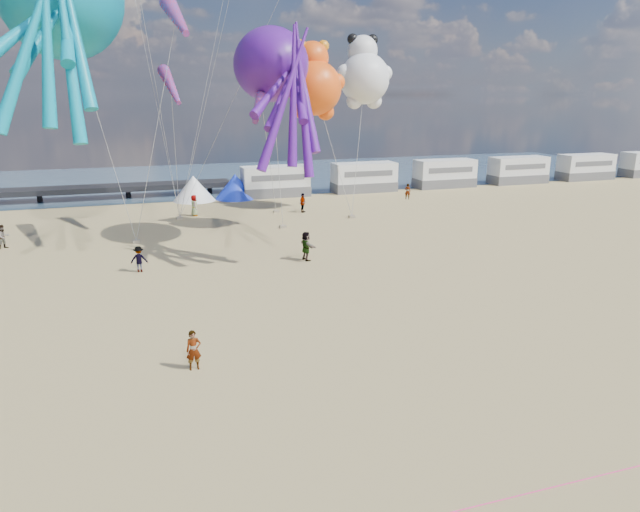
{
  "coord_description": "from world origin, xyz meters",
  "views": [
    {
      "loc": [
        -7.23,
        -15.05,
        9.78
      ],
      "look_at": [
        -0.39,
        6.0,
        3.51
      ],
      "focal_mm": 32.0,
      "sensor_mm": 36.0,
      "label": 1
    }
  ],
  "objects_px": {
    "kite_octopus_purple": "(271,65)",
    "windsock_right": "(171,86)",
    "sandbag_b": "(283,227)",
    "kite_panda": "(365,79)",
    "beachgoer_4": "(306,246)",
    "beachgoer_0": "(194,205)",
    "standing_person": "(194,350)",
    "sandbag_a": "(136,242)",
    "beachgoer_3": "(303,203)",
    "beachgoer_2": "(139,259)",
    "sandbag_c": "(352,217)",
    "tent_blue": "(235,186)",
    "kite_teddy_orange": "(315,88)",
    "motorhome_2": "(445,173)",
    "windsock_mid": "(261,98)",
    "motorhome_4": "(586,167)",
    "sandbag_e": "(180,218)",
    "beachgoer_1": "(3,237)",
    "tent_white": "(194,188)",
    "windsock_left": "(176,17)",
    "motorhome_0": "(275,181)",
    "sandbag_d": "(276,212)",
    "motorhome_1": "(364,177)",
    "beachgoer_5": "(408,191)",
    "motorhome_3": "(518,170)"
  },
  "relations": [
    {
      "from": "kite_octopus_purple",
      "to": "windsock_right",
      "type": "bearing_deg",
      "value": 159.77
    },
    {
      "from": "sandbag_b",
      "to": "kite_octopus_purple",
      "type": "height_order",
      "value": "kite_octopus_purple"
    },
    {
      "from": "kite_panda",
      "to": "beachgoer_4",
      "type": "bearing_deg",
      "value": -127.7
    },
    {
      "from": "beachgoer_0",
      "to": "beachgoer_4",
      "type": "height_order",
      "value": "beachgoer_4"
    },
    {
      "from": "standing_person",
      "to": "sandbag_a",
      "type": "bearing_deg",
      "value": 93.06
    },
    {
      "from": "beachgoer_3",
      "to": "kite_panda",
      "type": "xyz_separation_m",
      "value": [
        5.17,
        -0.83,
        10.23
      ]
    },
    {
      "from": "beachgoer_2",
      "to": "sandbag_c",
      "type": "xyz_separation_m",
      "value": [
        16.91,
        10.09,
        -0.64
      ]
    },
    {
      "from": "tent_blue",
      "to": "kite_teddy_orange",
      "type": "distance_m",
      "value": 18.13
    },
    {
      "from": "sandbag_b",
      "to": "motorhome_2",
      "type": "bearing_deg",
      "value": 32.56
    },
    {
      "from": "kite_octopus_purple",
      "to": "windsock_mid",
      "type": "height_order",
      "value": "kite_octopus_purple"
    },
    {
      "from": "motorhome_4",
      "to": "standing_person",
      "type": "xyz_separation_m",
      "value": [
        -49.72,
        -35.39,
        -0.74
      ]
    },
    {
      "from": "sandbag_e",
      "to": "tent_blue",
      "type": "bearing_deg",
      "value": 53.82
    },
    {
      "from": "tent_blue",
      "to": "beachgoer_1",
      "type": "bearing_deg",
      "value": -141.71
    },
    {
      "from": "tent_white",
      "to": "kite_octopus_purple",
      "type": "distance_m",
      "value": 21.06
    },
    {
      "from": "windsock_mid",
      "to": "beachgoer_3",
      "type": "bearing_deg",
      "value": 82.71
    },
    {
      "from": "sandbag_e",
      "to": "windsock_left",
      "type": "bearing_deg",
      "value": -90.23
    },
    {
      "from": "beachgoer_2",
      "to": "sandbag_b",
      "type": "height_order",
      "value": "beachgoer_2"
    },
    {
      "from": "tent_blue",
      "to": "beachgoer_4",
      "type": "xyz_separation_m",
      "value": [
        0.35,
        -22.84,
        -0.31
      ]
    },
    {
      "from": "sandbag_e",
      "to": "kite_panda",
      "type": "bearing_deg",
      "value": -4.41
    },
    {
      "from": "sandbag_c",
      "to": "kite_octopus_purple",
      "type": "relative_size",
      "value": 0.05
    },
    {
      "from": "motorhome_0",
      "to": "sandbag_c",
      "type": "height_order",
      "value": "motorhome_0"
    },
    {
      "from": "beachgoer_3",
      "to": "kite_teddy_orange",
      "type": "distance_m",
      "value": 11.62
    },
    {
      "from": "tent_white",
      "to": "sandbag_c",
      "type": "bearing_deg",
      "value": -46.41
    },
    {
      "from": "standing_person",
      "to": "kite_teddy_orange",
      "type": "height_order",
      "value": "kite_teddy_orange"
    },
    {
      "from": "motorhome_2",
      "to": "beachgoer_2",
      "type": "height_order",
      "value": "motorhome_2"
    },
    {
      "from": "tent_white",
      "to": "windsock_right",
      "type": "relative_size",
      "value": 0.83
    },
    {
      "from": "beachgoer_4",
      "to": "windsock_mid",
      "type": "bearing_deg",
      "value": 22.01
    },
    {
      "from": "beachgoer_4",
      "to": "beachgoer_0",
      "type": "bearing_deg",
      "value": 7.1
    },
    {
      "from": "beachgoer_0",
      "to": "kite_panda",
      "type": "bearing_deg",
      "value": -103.4
    },
    {
      "from": "beachgoer_4",
      "to": "kite_octopus_purple",
      "type": "distance_m",
      "value": 11.82
    },
    {
      "from": "sandbag_b",
      "to": "sandbag_d",
      "type": "height_order",
      "value": "same"
    },
    {
      "from": "motorhome_0",
      "to": "windsock_mid",
      "type": "xyz_separation_m",
      "value": [
        -5.56,
        -19.89,
        8.09
      ]
    },
    {
      "from": "sandbag_a",
      "to": "tent_blue",
      "type": "bearing_deg",
      "value": 58.08
    },
    {
      "from": "motorhome_1",
      "to": "motorhome_2",
      "type": "relative_size",
      "value": 1.0
    },
    {
      "from": "beachgoer_2",
      "to": "kite_octopus_purple",
      "type": "bearing_deg",
      "value": -144.81
    },
    {
      "from": "motorhome_4",
      "to": "beachgoer_5",
      "type": "height_order",
      "value": "motorhome_4"
    },
    {
      "from": "tent_blue",
      "to": "sandbag_b",
      "type": "distance_m",
      "value": 14.02
    },
    {
      "from": "beachgoer_4",
      "to": "kite_panda",
      "type": "bearing_deg",
      "value": -45.14
    },
    {
      "from": "motorhome_4",
      "to": "beachgoer_1",
      "type": "bearing_deg",
      "value": -166.78
    },
    {
      "from": "sandbag_a",
      "to": "sandbag_e",
      "type": "relative_size",
      "value": 1.0
    },
    {
      "from": "beachgoer_3",
      "to": "windsock_right",
      "type": "distance_m",
      "value": 14.76
    },
    {
      "from": "kite_panda",
      "to": "windsock_left",
      "type": "bearing_deg",
      "value": -155.8
    },
    {
      "from": "beachgoer_5",
      "to": "windsock_left",
      "type": "distance_m",
      "value": 28.38
    },
    {
      "from": "standing_person",
      "to": "beachgoer_2",
      "type": "xyz_separation_m",
      "value": [
        -1.69,
        13.22,
        -0.01
      ]
    },
    {
      "from": "motorhome_3",
      "to": "kite_panda",
      "type": "relative_size",
      "value": 0.94
    },
    {
      "from": "tent_blue",
      "to": "kite_panda",
      "type": "xyz_separation_m",
      "value": [
        9.46,
        -9.46,
        9.86
      ]
    },
    {
      "from": "tent_blue",
      "to": "sandbag_b",
      "type": "relative_size",
      "value": 8.0
    },
    {
      "from": "beachgoer_5",
      "to": "kite_octopus_purple",
      "type": "height_order",
      "value": "kite_octopus_purple"
    },
    {
      "from": "motorhome_0",
      "to": "beachgoer_1",
      "type": "bearing_deg",
      "value": -147.2
    },
    {
      "from": "beachgoer_0",
      "to": "windsock_left",
      "type": "bearing_deg",
      "value": 168.27
    }
  ]
}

